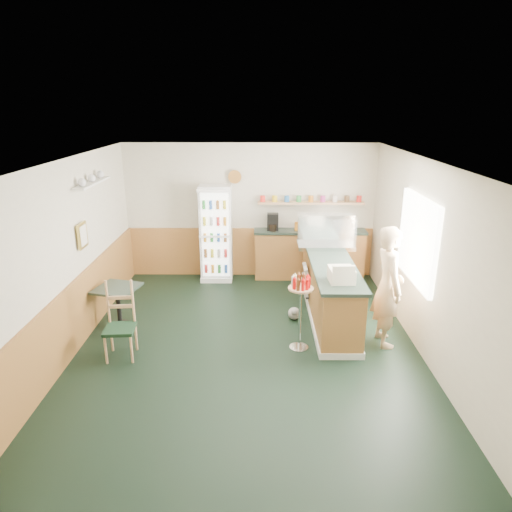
{
  "coord_description": "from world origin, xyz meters",
  "views": [
    {
      "loc": [
        0.19,
        -6.01,
        3.41
      ],
      "look_at": [
        0.14,
        0.6,
        1.2
      ],
      "focal_mm": 32.0,
      "sensor_mm": 36.0,
      "label": 1
    }
  ],
  "objects_px": {
    "cafe_chair": "(121,317)",
    "condiment_stand": "(300,300)",
    "display_case": "(326,232)",
    "drinks_fridge": "(216,233)",
    "shopkeeper": "(388,287)",
    "cafe_table": "(118,299)",
    "cash_register": "(341,275)"
  },
  "relations": [
    {
      "from": "cafe_chair",
      "to": "condiment_stand",
      "type": "bearing_deg",
      "value": -0.55
    },
    {
      "from": "condiment_stand",
      "to": "display_case",
      "type": "bearing_deg",
      "value": 71.65
    },
    {
      "from": "drinks_fridge",
      "to": "shopkeeper",
      "type": "distance_m",
      "value": 3.79
    },
    {
      "from": "condiment_stand",
      "to": "cafe_table",
      "type": "relative_size",
      "value": 1.49
    },
    {
      "from": "shopkeeper",
      "to": "cafe_chair",
      "type": "distance_m",
      "value": 3.84
    },
    {
      "from": "drinks_fridge",
      "to": "cafe_table",
      "type": "relative_size",
      "value": 2.54
    },
    {
      "from": "display_case",
      "to": "cafe_chair",
      "type": "height_order",
      "value": "display_case"
    },
    {
      "from": "display_case",
      "to": "condiment_stand",
      "type": "xyz_separation_m",
      "value": [
        -0.58,
        -1.75,
        -0.52
      ]
    },
    {
      "from": "display_case",
      "to": "cash_register",
      "type": "distance_m",
      "value": 1.64
    },
    {
      "from": "drinks_fridge",
      "to": "condiment_stand",
      "type": "bearing_deg",
      "value": -62.79
    },
    {
      "from": "drinks_fridge",
      "to": "cafe_chair",
      "type": "xyz_separation_m",
      "value": [
        -1.08,
        -2.99,
        -0.38
      ]
    },
    {
      "from": "cafe_chair",
      "to": "shopkeeper",
      "type": "bearing_deg",
      "value": 0.92
    },
    {
      "from": "drinks_fridge",
      "to": "cafe_chair",
      "type": "relative_size",
      "value": 1.75
    },
    {
      "from": "cafe_chair",
      "to": "cafe_table",
      "type": "bearing_deg",
      "value": 105.04
    },
    {
      "from": "drinks_fridge",
      "to": "display_case",
      "type": "relative_size",
      "value": 1.94
    },
    {
      "from": "drinks_fridge",
      "to": "shopkeeper",
      "type": "bearing_deg",
      "value": -43.97
    },
    {
      "from": "cash_register",
      "to": "shopkeeper",
      "type": "distance_m",
      "value": 0.73
    },
    {
      "from": "shopkeeper",
      "to": "cafe_chair",
      "type": "bearing_deg",
      "value": 91.5
    },
    {
      "from": "display_case",
      "to": "condiment_stand",
      "type": "bearing_deg",
      "value": -108.35
    },
    {
      "from": "cash_register",
      "to": "cafe_chair",
      "type": "relative_size",
      "value": 0.33
    },
    {
      "from": "drinks_fridge",
      "to": "cafe_chair",
      "type": "bearing_deg",
      "value": -109.81
    },
    {
      "from": "condiment_stand",
      "to": "cafe_table",
      "type": "bearing_deg",
      "value": 166.72
    },
    {
      "from": "cafe_chair",
      "to": "cash_register",
      "type": "bearing_deg",
      "value": 0.9
    },
    {
      "from": "shopkeeper",
      "to": "cafe_chair",
      "type": "xyz_separation_m",
      "value": [
        -3.8,
        -0.36,
        -0.33
      ]
    },
    {
      "from": "cafe_table",
      "to": "display_case",
      "type": "bearing_deg",
      "value": 17.64
    },
    {
      "from": "cafe_table",
      "to": "cafe_chair",
      "type": "bearing_deg",
      "value": -70.53
    },
    {
      "from": "display_case",
      "to": "cafe_table",
      "type": "relative_size",
      "value": 1.31
    },
    {
      "from": "display_case",
      "to": "cafe_table",
      "type": "distance_m",
      "value": 3.66
    },
    {
      "from": "cash_register",
      "to": "condiment_stand",
      "type": "distance_m",
      "value": 0.68
    },
    {
      "from": "display_case",
      "to": "drinks_fridge",
      "type": "bearing_deg",
      "value": 152.18
    },
    {
      "from": "drinks_fridge",
      "to": "cash_register",
      "type": "distance_m",
      "value": 3.38
    },
    {
      "from": "drinks_fridge",
      "to": "cafe_chair",
      "type": "distance_m",
      "value": 3.2
    }
  ]
}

